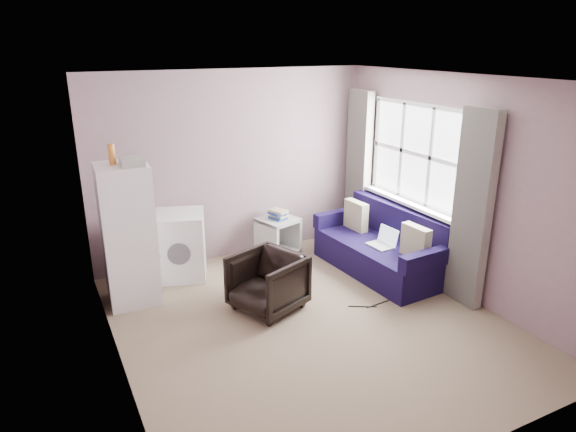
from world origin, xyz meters
name	(u,v)px	position (x,y,z in m)	size (l,w,h in m)	color
room	(313,210)	(0.02, 0.01, 1.25)	(3.84, 4.24, 2.54)	#816C54
armchair	(267,280)	(-0.27, 0.47, 0.35)	(0.68, 0.64, 0.70)	black
fridge	(128,234)	(-1.55, 1.34, 0.81)	(0.59, 0.57, 1.81)	white
washing_machine	(180,244)	(-0.88, 1.73, 0.43)	(0.75, 0.75, 0.83)	white
side_table	(278,234)	(0.51, 1.81, 0.31)	(0.59, 0.59, 0.65)	#A3A4A0
sofa	(383,248)	(1.48, 0.72, 0.30)	(0.95, 1.89, 0.82)	#140B35
window_dressing	(408,185)	(1.78, 0.70, 1.11)	(0.17, 2.62, 2.18)	white
floor_cables	(370,305)	(0.78, 0.00, 0.01)	(0.50, 0.17, 0.01)	black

